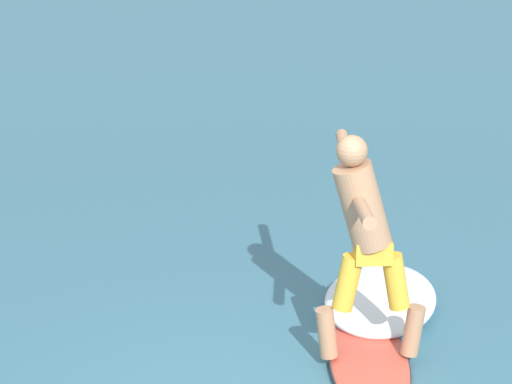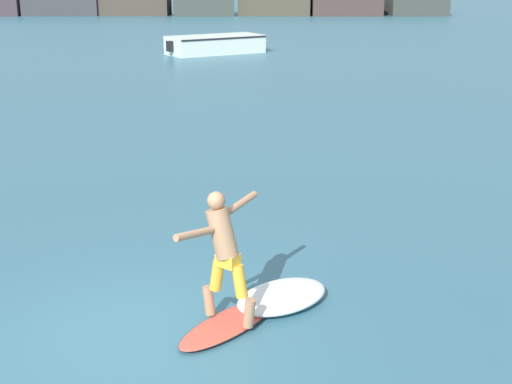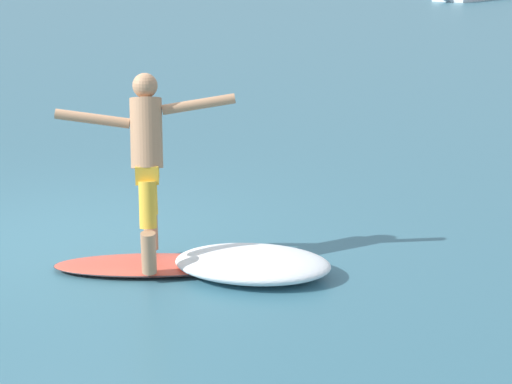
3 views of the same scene
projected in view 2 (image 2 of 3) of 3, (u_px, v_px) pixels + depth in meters
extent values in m
plane|color=#3A6E81|center=(129.00, 336.00, 8.76)|extent=(200.00, 200.00, 0.00)
cube|color=#3B3C3F|center=(62.00, 3.00, 67.54)|extent=(7.13, 3.52, 2.27)
cube|color=#463E33|center=(133.00, 5.00, 67.61)|extent=(6.97, 3.14, 1.83)
cube|color=#3B443D|center=(204.00, 4.00, 67.57)|extent=(5.86, 4.97, 2.12)
cube|color=#484334|center=(275.00, 5.00, 67.60)|extent=(6.96, 3.85, 1.88)
cube|color=#453732|center=(345.00, 6.00, 67.63)|extent=(6.62, 4.47, 1.69)
cube|color=#3C403A|center=(416.00, 5.00, 67.60)|extent=(5.56, 4.28, 1.90)
ellipsoid|color=#E2533F|center=(229.00, 323.00, 8.98)|extent=(1.52, 1.72, 0.09)
ellipsoid|color=#E2533F|center=(271.00, 299.00, 9.64)|extent=(0.40, 0.38, 0.08)
ellipsoid|color=#2D2D33|center=(229.00, 323.00, 8.98)|extent=(1.53, 1.74, 0.04)
cone|color=black|center=(191.00, 354.00, 8.47)|extent=(0.07, 0.07, 0.14)
cone|color=black|center=(207.00, 354.00, 8.47)|extent=(0.07, 0.07, 0.14)
cone|color=black|center=(188.00, 346.00, 8.66)|extent=(0.07, 0.07, 0.14)
cylinder|color=tan|center=(209.00, 300.00, 9.08)|extent=(0.22, 0.21, 0.39)
cylinder|color=gold|center=(217.00, 275.00, 8.88)|extent=(0.27, 0.25, 0.42)
cylinder|color=tan|center=(249.00, 313.00, 8.74)|extent=(0.22, 0.21, 0.39)
cylinder|color=gold|center=(240.00, 281.00, 8.70)|extent=(0.27, 0.25, 0.42)
cube|color=gold|center=(228.00, 260.00, 8.72)|extent=(0.33, 0.31, 0.16)
cylinder|color=tan|center=(222.00, 233.00, 8.66)|extent=(0.52, 0.48, 0.66)
sphere|color=tan|center=(216.00, 201.00, 8.59)|extent=(0.22, 0.22, 0.22)
cylinder|color=tan|center=(194.00, 234.00, 8.29)|extent=(0.46, 0.59, 0.20)
cylinder|color=tan|center=(240.00, 204.00, 8.99)|extent=(0.44, 0.59, 0.19)
cube|color=white|center=(215.00, 44.00, 37.45)|extent=(5.34, 4.36, 0.93)
cone|color=white|center=(261.00, 42.00, 38.83)|extent=(1.22, 1.24, 0.93)
cube|color=black|center=(215.00, 37.00, 37.33)|extent=(5.33, 4.39, 0.08)
cube|color=black|center=(170.00, 46.00, 36.17)|extent=(0.42, 0.45, 0.52)
ellipsoid|color=white|center=(282.00, 296.00, 9.55)|extent=(1.62, 1.57, 0.23)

